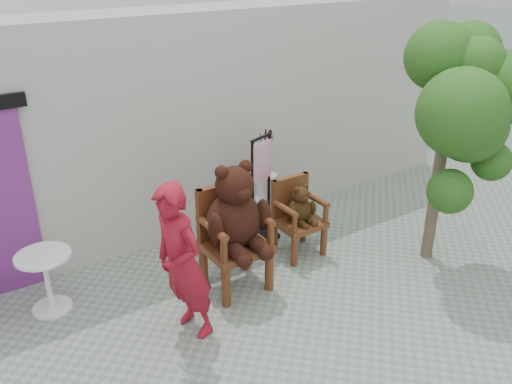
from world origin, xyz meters
TOP-DOWN VIEW (x-y plane):
  - ground_plane at (0.00, 0.00)m, footprint 60.00×60.00m
  - back_wall at (0.00, 3.10)m, footprint 9.00×1.00m
  - chair_big at (-0.55, 1.18)m, footprint 0.78×0.83m
  - chair_small at (0.55, 1.42)m, footprint 0.58×0.53m
  - person at (-1.45, 0.70)m, footprint 0.55×0.71m
  - cafe_table at (-2.52, 1.93)m, footprint 0.60×0.60m
  - display_stand at (0.31, 1.92)m, footprint 0.54×0.48m
  - stool_bucket at (0.60, 2.23)m, footprint 0.32×0.32m
  - tree at (2.00, 0.19)m, footprint 1.68×1.52m

SIDE VIEW (x-z plane):
  - ground_plane at x=0.00m, z-range 0.00..0.00m
  - cafe_table at x=-2.52m, z-range 0.09..0.79m
  - display_stand at x=0.31m, z-range -0.17..1.34m
  - chair_small at x=0.55m, z-range 0.09..1.11m
  - stool_bucket at x=0.60m, z-range -0.08..1.37m
  - person at x=-1.45m, z-range 0.00..1.75m
  - chair_big at x=-0.55m, z-range 0.09..1.68m
  - back_wall at x=0.00m, z-range 0.00..3.00m
  - tree at x=2.00m, z-range 0.66..3.62m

